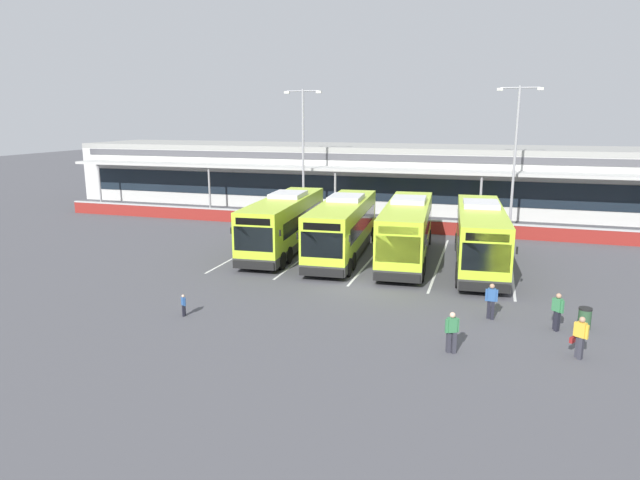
{
  "coord_description": "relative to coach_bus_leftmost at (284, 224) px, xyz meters",
  "views": [
    {
      "loc": [
        6.86,
        -27.76,
        8.77
      ],
      "look_at": [
        -2.6,
        3.0,
        1.6
      ],
      "focal_mm": 31.14,
      "sensor_mm": 36.0,
      "label": 1
    }
  ],
  "objects": [
    {
      "name": "ground_plane",
      "position": [
        6.06,
        -6.18,
        -1.79
      ],
      "size": [
        200.0,
        200.0,
        0.0
      ],
      "primitive_type": "plane",
      "color": "#4C4C51"
    },
    {
      "name": "terminal_building",
      "position": [
        6.06,
        20.73,
        1.23
      ],
      "size": [
        70.0,
        13.0,
        6.0
      ],
      "color": "silver",
      "rests_on": "ground"
    },
    {
      "name": "red_barrier_wall",
      "position": [
        6.06,
        8.32,
        -1.23
      ],
      "size": [
        60.0,
        0.4,
        1.1
      ],
      "color": "maroon",
      "rests_on": "ground"
    },
    {
      "name": "coach_bus_leftmost",
      "position": [
        0.0,
        0.0,
        0.0
      ],
      "size": [
        3.57,
        12.29,
        3.78
      ],
      "color": "#B7DB2D",
      "rests_on": "ground"
    },
    {
      "name": "coach_bus_left_centre",
      "position": [
        4.1,
        -0.28,
        0.0
      ],
      "size": [
        3.57,
        12.29,
        3.78
      ],
      "color": "#B7DB2D",
      "rests_on": "ground"
    },
    {
      "name": "coach_bus_centre",
      "position": [
        8.15,
        -0.07,
        0.0
      ],
      "size": [
        3.57,
        12.29,
        3.78
      ],
      "color": "#B7DB2D",
      "rests_on": "ground"
    },
    {
      "name": "coach_bus_right_centre",
      "position": [
        12.55,
        -0.49,
        0.0
      ],
      "size": [
        3.57,
        12.29,
        3.78
      ],
      "color": "#B7DB2D",
      "rests_on": "ground"
    },
    {
      "name": "bay_stripe_far_west",
      "position": [
        -2.34,
        -0.18,
        -1.78
      ],
      "size": [
        0.14,
        13.0,
        0.01
      ],
      "primitive_type": "cube",
      "color": "silver",
      "rests_on": "ground"
    },
    {
      "name": "bay_stripe_west",
      "position": [
        1.86,
        -0.18,
        -1.78
      ],
      "size": [
        0.14,
        13.0,
        0.01
      ],
      "primitive_type": "cube",
      "color": "silver",
      "rests_on": "ground"
    },
    {
      "name": "bay_stripe_mid_west",
      "position": [
        6.06,
        -0.18,
        -1.78
      ],
      "size": [
        0.14,
        13.0,
        0.01
      ],
      "primitive_type": "cube",
      "color": "silver",
      "rests_on": "ground"
    },
    {
      "name": "bay_stripe_centre",
      "position": [
        10.26,
        -0.18,
        -1.78
      ],
      "size": [
        0.14,
        13.0,
        0.01
      ],
      "primitive_type": "cube",
      "color": "silver",
      "rests_on": "ground"
    },
    {
      "name": "bay_stripe_mid_east",
      "position": [
        14.46,
        -0.18,
        -1.78
      ],
      "size": [
        0.14,
        13.0,
        0.01
      ],
      "primitive_type": "cube",
      "color": "silver",
      "rests_on": "ground"
    },
    {
      "name": "pedestrian_with_handbag",
      "position": [
        16.45,
        -12.78,
        -0.93
      ],
      "size": [
        0.61,
        0.53,
        1.62
      ],
      "color": "#33333D",
      "rests_on": "ground"
    },
    {
      "name": "pedestrian_in_dark_coat",
      "position": [
        15.94,
        -10.07,
        -0.91
      ],
      "size": [
        0.46,
        0.43,
        1.62
      ],
      "color": "black",
      "rests_on": "ground"
    },
    {
      "name": "pedestrian_child",
      "position": [
        0.11,
        -13.14,
        -1.24
      ],
      "size": [
        0.3,
        0.26,
        1.0
      ],
      "color": "black",
      "rests_on": "ground"
    },
    {
      "name": "pedestrian_near_bin",
      "position": [
        11.89,
        -13.69,
        -0.91
      ],
      "size": [
        0.51,
        0.36,
        1.62
      ],
      "color": "#33333D",
      "rests_on": "ground"
    },
    {
      "name": "pedestrian_approaching_bus",
      "position": [
        13.3,
        -9.47,
        -0.91
      ],
      "size": [
        0.53,
        0.3,
        1.62
      ],
      "color": "black",
      "rests_on": "ground"
    },
    {
      "name": "lamp_post_west",
      "position": [
        -2.44,
        11.13,
        4.5
      ],
      "size": [
        3.24,
        0.28,
        11.0
      ],
      "color": "#9E9EA3",
      "rests_on": "ground"
    },
    {
      "name": "lamp_post_centre",
      "position": [
        14.58,
        10.68,
        4.5
      ],
      "size": [
        3.24,
        0.28,
        11.0
      ],
      "color": "#9E9EA3",
      "rests_on": "ground"
    },
    {
      "name": "litter_bin",
      "position": [
        17.1,
        -9.54,
        -1.32
      ],
      "size": [
        0.54,
        0.54,
        0.93
      ],
      "color": "#2D5133",
      "rests_on": "ground"
    }
  ]
}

